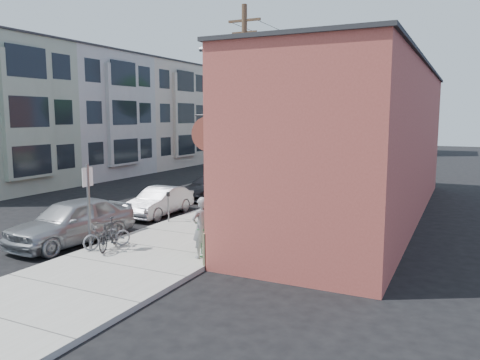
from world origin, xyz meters
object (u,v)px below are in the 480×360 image
at_px(car_1, 160,202).
at_px(bus, 286,147).
at_px(cyclist, 235,191).
at_px(car_3, 264,170).
at_px(utility_pole_near, 243,98).
at_px(tree_leafy_far, 342,93).
at_px(tree_bare, 260,147).
at_px(patio_chair_a, 240,228).
at_px(tree_leafy_mid, 305,106).
at_px(parked_bike_a, 109,234).
at_px(sign_post, 89,199).
at_px(car_0, 72,221).
at_px(patron_green, 206,231).
at_px(parking_meter_near, 168,202).
at_px(parked_bike_b, 107,236).
at_px(car_2, 211,186).
at_px(parking_meter_far, 256,177).
at_px(patio_chair_b, 210,239).
at_px(patron_grey, 202,227).

height_order(car_1, bus, bus).
xyz_separation_m(cyclist, car_3, (-3.19, 10.89, -0.29)).
xyz_separation_m(utility_pole_near, tree_leafy_far, (0.41, 19.61, 1.13)).
distance_m(tree_bare, patio_chair_a, 10.39).
distance_m(tree_leafy_mid, parked_bike_a, 20.58).
bearing_deg(bus, sign_post, -75.57).
bearing_deg(patio_chair_a, bus, 85.51).
height_order(parked_bike_a, car_0, car_0).
xyz_separation_m(patron_green, cyclist, (-2.36, 6.72, 0.10)).
bearing_deg(parking_meter_near, utility_pole_near, 88.82).
distance_m(sign_post, parked_bike_b, 1.37).
height_order(tree_leafy_mid, car_3, tree_leafy_mid).
height_order(tree_leafy_mid, car_0, tree_leafy_mid).
height_order(tree_leafy_far, car_2, tree_leafy_far).
relative_size(patio_chair_a, car_0, 0.19).
relative_size(parking_meter_far, patio_chair_b, 1.41).
relative_size(patron_grey, parked_bike_a, 1.11).
xyz_separation_m(parking_meter_far, utility_pole_near, (0.14, -2.06, 4.43)).
xyz_separation_m(tree_leafy_mid, car_3, (-2.30, -1.77, -4.36)).
height_order(parking_meter_far, patio_chair_b, parking_meter_far).
bearing_deg(tree_bare, parking_meter_far, 127.64).
xyz_separation_m(tree_leafy_mid, car_1, (-2.00, -14.50, -4.49)).
bearing_deg(patron_green, patio_chair_a, -167.32).
bearing_deg(patron_green, tree_bare, -147.68).
relative_size(parking_meter_near, cyclist, 0.68).
relative_size(cyclist, car_1, 0.47).
bearing_deg(parking_meter_near, car_2, 104.45).
relative_size(tree_leafy_mid, tree_leafy_far, 0.77).
distance_m(patio_chair_b, car_0, 5.22).
xyz_separation_m(tree_leafy_mid, patron_grey, (3.21, -19.56, -4.03)).
distance_m(sign_post, tree_bare, 12.78).
relative_size(parked_bike_b, car_0, 0.34).
bearing_deg(car_0, tree_leafy_mid, 89.78).
bearing_deg(parking_meter_near, patio_chair_b, -39.75).
distance_m(tree_leafy_far, car_3, 13.78).
xyz_separation_m(tree_bare, parked_bike_a, (0.01, -12.36, -2.09)).
bearing_deg(car_1, car_0, -91.65).
distance_m(patron_grey, cyclist, 7.28).
relative_size(car_0, car_2, 1.07).
distance_m(tree_bare, patio_chair_b, 11.91).
bearing_deg(parking_meter_far, patio_chair_b, -72.75).
xyz_separation_m(patron_grey, car_2, (-5.43, 10.12, -0.46)).
xyz_separation_m(tree_leafy_far, car_2, (-2.21, -19.98, -5.90)).
xyz_separation_m(car_2, bus, (-3.51, 21.16, 0.82)).
bearing_deg(parking_meter_near, car_0, -110.87).
distance_m(sign_post, car_1, 6.28).
xyz_separation_m(tree_bare, car_3, (-2.30, 5.96, -1.99)).
bearing_deg(sign_post, parking_meter_near, 91.26).
xyz_separation_m(parking_meter_near, car_2, (-1.66, 6.46, -0.34)).
bearing_deg(car_3, tree_leafy_far, 81.15).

